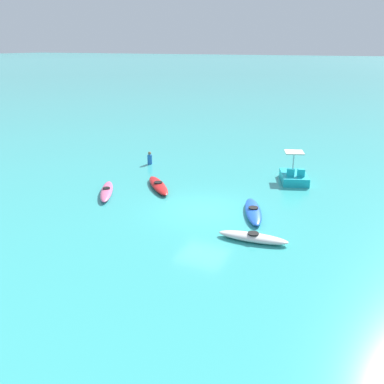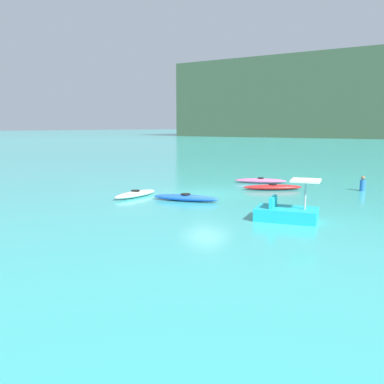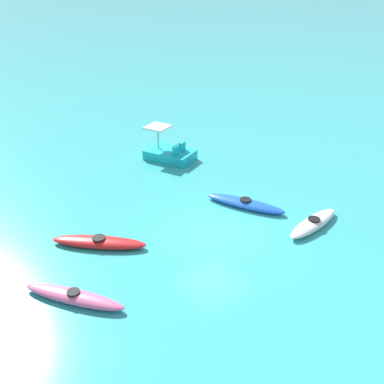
{
  "view_description": "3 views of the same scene",
  "coord_description": "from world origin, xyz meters",
  "px_view_note": "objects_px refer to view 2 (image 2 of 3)",
  "views": [
    {
      "loc": [
        -17.64,
        -7.57,
        7.84
      ],
      "look_at": [
        0.98,
        1.08,
        0.51
      ],
      "focal_mm": 38.89,
      "sensor_mm": 36.0,
      "label": 1
    },
    {
      "loc": [
        14.41,
        -18.19,
        3.75
      ],
      "look_at": [
        0.06,
        -1.26,
        0.26
      ],
      "focal_mm": 39.58,
      "sensor_mm": 36.0,
      "label": 2
    },
    {
      "loc": [
        -10.45,
        10.09,
        9.36
      ],
      "look_at": [
        2.77,
        -1.31,
        0.21
      ],
      "focal_mm": 42.29,
      "sensor_mm": 36.0,
      "label": 3
    }
  ],
  "objects_px": {
    "kayak_red": "(273,187)",
    "pedal_boat_cyan": "(287,212)",
    "kayak_pink": "(261,181)",
    "person_near_shore": "(363,184)",
    "kayak_white": "(135,194)",
    "kayak_blue": "(186,198)"
  },
  "relations": [
    {
      "from": "kayak_red",
      "to": "person_near_shore",
      "type": "xyz_separation_m",
      "value": [
        4.19,
        3.02,
        0.22
      ]
    },
    {
      "from": "kayak_white",
      "to": "person_near_shore",
      "type": "relative_size",
      "value": 3.43
    },
    {
      "from": "kayak_white",
      "to": "kayak_red",
      "type": "xyz_separation_m",
      "value": [
        4.28,
        6.97,
        -0.0
      ]
    },
    {
      "from": "kayak_white",
      "to": "kayak_red",
      "type": "height_order",
      "value": "same"
    },
    {
      "from": "kayak_red",
      "to": "person_near_shore",
      "type": "bearing_deg",
      "value": 35.79
    },
    {
      "from": "kayak_red",
      "to": "kayak_pink",
      "type": "bearing_deg",
      "value": 134.75
    },
    {
      "from": "kayak_white",
      "to": "kayak_red",
      "type": "distance_m",
      "value": 8.18
    },
    {
      "from": "kayak_white",
      "to": "kayak_pink",
      "type": "height_order",
      "value": "same"
    },
    {
      "from": "kayak_blue",
      "to": "kayak_pink",
      "type": "xyz_separation_m",
      "value": [
        -0.61,
        8.22,
        -0.0
      ]
    },
    {
      "from": "kayak_blue",
      "to": "pedal_boat_cyan",
      "type": "height_order",
      "value": "pedal_boat_cyan"
    },
    {
      "from": "kayak_red",
      "to": "kayak_pink",
      "type": "distance_m",
      "value": 2.96
    },
    {
      "from": "kayak_pink",
      "to": "kayak_red",
      "type": "bearing_deg",
      "value": -45.25
    },
    {
      "from": "pedal_boat_cyan",
      "to": "kayak_red",
      "type": "bearing_deg",
      "value": 123.53
    },
    {
      "from": "kayak_blue",
      "to": "kayak_white",
      "type": "bearing_deg",
      "value": -163.06
    },
    {
      "from": "kayak_red",
      "to": "kayak_pink",
      "type": "xyz_separation_m",
      "value": [
        -2.08,
        2.1,
        -0.0
      ]
    },
    {
      "from": "pedal_boat_cyan",
      "to": "person_near_shore",
      "type": "distance_m",
      "value": 9.84
    },
    {
      "from": "kayak_red",
      "to": "pedal_boat_cyan",
      "type": "height_order",
      "value": "pedal_boat_cyan"
    },
    {
      "from": "kayak_blue",
      "to": "kayak_pink",
      "type": "relative_size",
      "value": 1.08
    },
    {
      "from": "kayak_pink",
      "to": "pedal_boat_cyan",
      "type": "xyz_separation_m",
      "value": [
        6.6,
        -8.92,
        0.17
      ]
    },
    {
      "from": "kayak_red",
      "to": "kayak_blue",
      "type": "xyz_separation_m",
      "value": [
        -1.48,
        -6.11,
        0.0
      ]
    },
    {
      "from": "kayak_pink",
      "to": "person_near_shore",
      "type": "height_order",
      "value": "person_near_shore"
    },
    {
      "from": "kayak_red",
      "to": "kayak_pink",
      "type": "height_order",
      "value": "same"
    }
  ]
}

